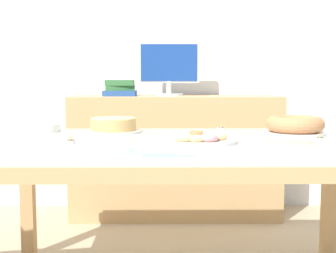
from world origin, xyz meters
TOP-DOWN VIEW (x-y plane):
  - wall_back at (0.00, 1.54)m, footprint 8.00×0.10m
  - dining_table at (0.00, 0.00)m, footprint 1.79×0.97m
  - sideboard at (0.00, 1.24)m, footprint 1.49×0.44m
  - computer_monitor at (-0.05, 1.24)m, footprint 0.42×0.20m
  - book_stack at (-0.40, 1.24)m, footprint 0.23×0.18m
  - cake_chocolate_round at (-0.34, 0.28)m, footprint 0.29×0.29m
  - cake_golden_bundt at (0.57, 0.21)m, footprint 0.30×0.30m
  - pastry_platter at (0.07, -0.10)m, footprint 0.33×0.33m
  - plate_stack at (-0.73, 0.33)m, footprint 0.21×0.21m
  - tealight_centre at (-0.48, -0.13)m, footprint 0.04×0.04m
  - tealight_near_front at (0.22, 0.38)m, footprint 0.04×0.04m
  - tealight_left_edge at (0.61, -0.05)m, footprint 0.04×0.04m

SIDE VIEW (x-z plane):
  - sideboard at x=0.00m, z-range 0.00..0.87m
  - dining_table at x=0.00m, z-range 0.28..1.00m
  - tealight_centre at x=-0.48m, z-range 0.71..0.75m
  - tealight_near_front at x=0.22m, z-range 0.71..0.75m
  - tealight_left_edge at x=0.61m, z-range 0.71..0.75m
  - pastry_platter at x=0.07m, z-range 0.72..0.76m
  - plate_stack at x=-0.73m, z-range 0.72..0.76m
  - cake_chocolate_round at x=-0.34m, z-range 0.72..0.80m
  - cake_golden_bundt at x=0.57m, z-range 0.72..0.81m
  - book_stack at x=-0.40m, z-range 0.87..0.98m
  - computer_monitor at x=-0.05m, z-range 0.87..1.25m
  - wall_back at x=0.00m, z-range 0.00..2.60m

